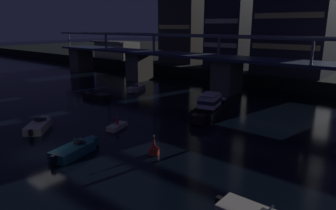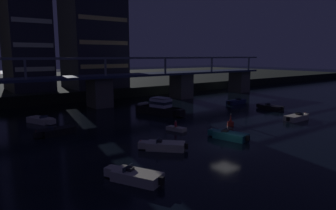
{
  "view_description": "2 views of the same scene",
  "coord_description": "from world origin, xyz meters",
  "px_view_note": "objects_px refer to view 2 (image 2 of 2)",
  "views": [
    {
      "loc": [
        24.16,
        -11.96,
        10.79
      ],
      "look_at": [
        0.07,
        16.94,
        0.98
      ],
      "focal_mm": 32.5,
      "sensor_mm": 36.0,
      "label": 1
    },
    {
      "loc": [
        -24.43,
        -21.87,
        9.7
      ],
      "look_at": [
        2.38,
        13.6,
        2.49
      ],
      "focal_mm": 32.72,
      "sensor_mm": 36.0,
      "label": 2
    }
  ],
  "objects_px": {
    "speedboat_mid_right": "(164,146)",
    "speedboat_far_left": "(135,176)",
    "speedboat_near_center": "(56,131)",
    "speedboat_near_right": "(270,107)",
    "speedboat_mid_left": "(297,118)",
    "speedboat_mid_center": "(236,102)",
    "dinghy_with_paddler": "(176,129)",
    "tower_central": "(93,32)",
    "river_bridge": "(99,86)",
    "channel_buoy": "(231,123)",
    "tower_west_tall": "(26,34)",
    "speedboat_far_center": "(41,120)",
    "speedboat_far_right": "(229,135)",
    "cabin_cruiser_near_left": "(159,108)"
  },
  "relations": [
    {
      "from": "river_bridge",
      "to": "channel_buoy",
      "type": "xyz_separation_m",
      "value": [
        7.58,
        -26.0,
        -3.56
      ]
    },
    {
      "from": "tower_west_tall",
      "to": "speedboat_mid_center",
      "type": "height_order",
      "value": "tower_west_tall"
    },
    {
      "from": "cabin_cruiser_near_left",
      "to": "speedboat_near_right",
      "type": "height_order",
      "value": "cabin_cruiser_near_left"
    },
    {
      "from": "tower_west_tall",
      "to": "tower_central",
      "type": "bearing_deg",
      "value": -11.39
    },
    {
      "from": "cabin_cruiser_near_left",
      "to": "speedboat_near_right",
      "type": "xyz_separation_m",
      "value": [
        18.36,
        -8.84,
        -0.64
      ]
    },
    {
      "from": "tower_central",
      "to": "speedboat_near_center",
      "type": "relative_size",
      "value": 5.03
    },
    {
      "from": "speedboat_near_center",
      "to": "speedboat_near_right",
      "type": "xyz_separation_m",
      "value": [
        36.53,
        -5.43,
        0.0
      ]
    },
    {
      "from": "speedboat_near_right",
      "to": "speedboat_far_center",
      "type": "bearing_deg",
      "value": 159.55
    },
    {
      "from": "cabin_cruiser_near_left",
      "to": "speedboat_mid_right",
      "type": "distance_m",
      "value": 19.84
    },
    {
      "from": "speedboat_near_right",
      "to": "dinghy_with_paddler",
      "type": "relative_size",
      "value": 1.86
    },
    {
      "from": "speedboat_mid_left",
      "to": "speedboat_mid_center",
      "type": "relative_size",
      "value": 1.0
    },
    {
      "from": "cabin_cruiser_near_left",
      "to": "speedboat_near_center",
      "type": "relative_size",
      "value": 1.79
    },
    {
      "from": "speedboat_mid_right",
      "to": "speedboat_far_left",
      "type": "relative_size",
      "value": 0.89
    },
    {
      "from": "tower_west_tall",
      "to": "speedboat_far_left",
      "type": "relative_size",
      "value": 4.93
    },
    {
      "from": "tower_central",
      "to": "speedboat_mid_left",
      "type": "height_order",
      "value": "tower_central"
    },
    {
      "from": "tower_west_tall",
      "to": "speedboat_far_left",
      "type": "distance_m",
      "value": 54.1
    },
    {
      "from": "speedboat_near_right",
      "to": "dinghy_with_paddler",
      "type": "height_order",
      "value": "dinghy_with_paddler"
    },
    {
      "from": "speedboat_mid_right",
      "to": "dinghy_with_paddler",
      "type": "distance_m",
      "value": 8.32
    },
    {
      "from": "speedboat_mid_left",
      "to": "speedboat_mid_center",
      "type": "xyz_separation_m",
      "value": [
        4.96,
        15.97,
        0.0
      ]
    },
    {
      "from": "speedboat_mid_right",
      "to": "channel_buoy",
      "type": "distance_m",
      "value": 14.2
    },
    {
      "from": "speedboat_near_center",
      "to": "speedboat_far_left",
      "type": "bearing_deg",
      "value": -88.7
    },
    {
      "from": "speedboat_near_right",
      "to": "speedboat_far_right",
      "type": "distance_m",
      "value": 22.72
    },
    {
      "from": "river_bridge",
      "to": "cabin_cruiser_near_left",
      "type": "xyz_separation_m",
      "value": [
        4.89,
        -12.75,
        -2.99
      ]
    },
    {
      "from": "speedboat_mid_center",
      "to": "channel_buoy",
      "type": "relative_size",
      "value": 2.96
    },
    {
      "from": "speedboat_mid_right",
      "to": "cabin_cruiser_near_left",
      "type": "bearing_deg",
      "value": 55.74
    },
    {
      "from": "speedboat_mid_center",
      "to": "river_bridge",
      "type": "bearing_deg",
      "value": 150.04
    },
    {
      "from": "speedboat_mid_left",
      "to": "speedboat_far_left",
      "type": "xyz_separation_m",
      "value": [
        -31.35,
        -4.83,
        0.0
      ]
    },
    {
      "from": "tower_central",
      "to": "speedboat_far_right",
      "type": "height_order",
      "value": "tower_central"
    },
    {
      "from": "tower_west_tall",
      "to": "speedboat_far_right",
      "type": "xyz_separation_m",
      "value": [
        10.67,
        -48.21,
        -13.85
      ]
    },
    {
      "from": "speedboat_far_left",
      "to": "speedboat_far_right",
      "type": "height_order",
      "value": "same"
    },
    {
      "from": "speedboat_near_center",
      "to": "channel_buoy",
      "type": "xyz_separation_m",
      "value": [
        20.86,
        -9.84,
        0.06
      ]
    },
    {
      "from": "speedboat_far_right",
      "to": "channel_buoy",
      "type": "height_order",
      "value": "channel_buoy"
    },
    {
      "from": "channel_buoy",
      "to": "dinghy_with_paddler",
      "type": "xyz_separation_m",
      "value": [
        -7.7,
        2.47,
        -0.2
      ]
    },
    {
      "from": "channel_buoy",
      "to": "dinghy_with_paddler",
      "type": "bearing_deg",
      "value": 162.2
    },
    {
      "from": "tower_central",
      "to": "speedboat_mid_left",
      "type": "xyz_separation_m",
      "value": [
        12.76,
        -44.43,
        -14.79
      ]
    },
    {
      "from": "tower_west_tall",
      "to": "speedboat_near_center",
      "type": "height_order",
      "value": "tower_west_tall"
    },
    {
      "from": "speedboat_near_right",
      "to": "speedboat_mid_left",
      "type": "xyz_separation_m",
      "value": [
        -4.77,
        -7.89,
        0.0
      ]
    },
    {
      "from": "speedboat_mid_right",
      "to": "speedboat_far_left",
      "type": "height_order",
      "value": "same"
    },
    {
      "from": "speedboat_mid_left",
      "to": "speedboat_mid_center",
      "type": "height_order",
      "value": "same"
    },
    {
      "from": "tower_central",
      "to": "channel_buoy",
      "type": "xyz_separation_m",
      "value": [
        1.86,
        -40.96,
        -14.73
      ]
    },
    {
      "from": "river_bridge",
      "to": "tower_central",
      "type": "bearing_deg",
      "value": 69.08
    },
    {
      "from": "speedboat_far_center",
      "to": "speedboat_mid_right",
      "type": "bearing_deg",
      "value": -72.42
    },
    {
      "from": "river_bridge",
      "to": "dinghy_with_paddler",
      "type": "height_order",
      "value": "river_bridge"
    },
    {
      "from": "speedboat_far_right",
      "to": "speedboat_far_center",
      "type": "bearing_deg",
      "value": 124.34
    },
    {
      "from": "speedboat_mid_right",
      "to": "speedboat_far_left",
      "type": "bearing_deg",
      "value": -141.89
    },
    {
      "from": "channel_buoy",
      "to": "river_bridge",
      "type": "bearing_deg",
      "value": 106.25
    },
    {
      "from": "river_bridge",
      "to": "dinghy_with_paddler",
      "type": "relative_size",
      "value": 30.91
    },
    {
      "from": "channel_buoy",
      "to": "speedboat_far_right",
      "type": "bearing_deg",
      "value": -140.04
    },
    {
      "from": "channel_buoy",
      "to": "speedboat_near_center",
      "type": "bearing_deg",
      "value": 154.74
    },
    {
      "from": "speedboat_mid_center",
      "to": "speedboat_far_center",
      "type": "xyz_separation_m",
      "value": [
        -36.37,
        5.41,
        0.0
      ]
    }
  ]
}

